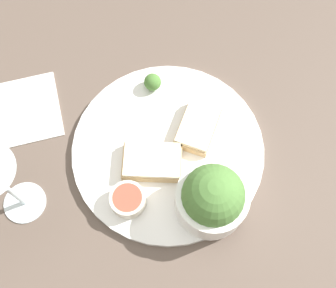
% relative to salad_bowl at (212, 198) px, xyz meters
% --- Properties ---
extents(ground_plane, '(4.00, 4.00, 0.00)m').
position_rel_salad_bowl_xyz_m(ground_plane, '(0.00, 0.12, -0.06)').
color(ground_plane, brown).
extents(dinner_plate, '(0.34, 0.34, 0.01)m').
position_rel_salad_bowl_xyz_m(dinner_plate, '(0.00, 0.12, -0.06)').
color(dinner_plate, white).
rests_on(dinner_plate, ground_plane).
extents(salad_bowl, '(0.12, 0.12, 0.11)m').
position_rel_salad_bowl_xyz_m(salad_bowl, '(0.00, 0.00, 0.00)').
color(salad_bowl, white).
rests_on(salad_bowl, dinner_plate).
extents(sauce_ramekin, '(0.06, 0.06, 0.03)m').
position_rel_salad_bowl_xyz_m(sauce_ramekin, '(-0.11, 0.08, -0.03)').
color(sauce_ramekin, beige).
rests_on(sauce_ramekin, dinner_plate).
extents(cheese_toast_near, '(0.12, 0.11, 0.03)m').
position_rel_salad_bowl_xyz_m(cheese_toast_near, '(-0.04, 0.12, -0.04)').
color(cheese_toast_near, tan).
rests_on(cheese_toast_near, dinner_plate).
extents(cheese_toast_far, '(0.11, 0.10, 0.03)m').
position_rel_salad_bowl_xyz_m(cheese_toast_far, '(0.06, 0.12, -0.04)').
color(cheese_toast_far, tan).
rests_on(cheese_toast_far, dinner_plate).
extents(garnish, '(0.03, 0.03, 0.03)m').
position_rel_salad_bowl_xyz_m(garnish, '(0.05, 0.24, -0.03)').
color(garnish, '#477533').
rests_on(garnish, dinner_plate).
extents(napkin, '(0.19, 0.18, 0.01)m').
position_rel_salad_bowl_xyz_m(napkin, '(-0.19, 0.35, -0.06)').
color(napkin, white).
rests_on(napkin, ground_plane).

